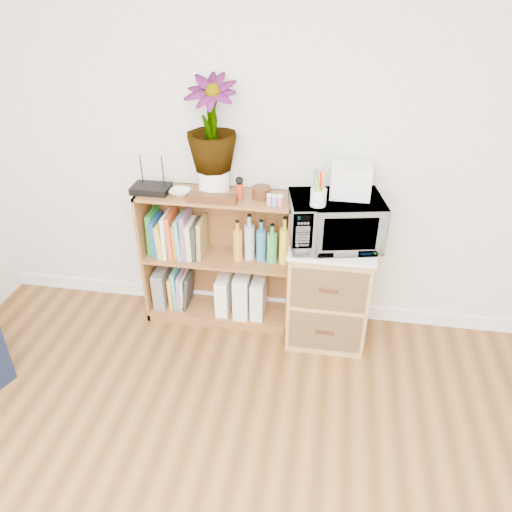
# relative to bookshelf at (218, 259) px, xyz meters

# --- Properties ---
(skirting_board) EXTENTS (4.00, 0.02, 0.10)m
(skirting_board) POSITION_rel_bookshelf_xyz_m (0.35, 0.14, -0.42)
(skirting_board) COLOR white
(skirting_board) RESTS_ON ground
(bookshelf) EXTENTS (1.00, 0.30, 0.95)m
(bookshelf) POSITION_rel_bookshelf_xyz_m (0.00, 0.00, 0.00)
(bookshelf) COLOR brown
(bookshelf) RESTS_ON ground
(wicker_unit) EXTENTS (0.50, 0.45, 0.70)m
(wicker_unit) POSITION_rel_bookshelf_xyz_m (0.75, -0.08, -0.12)
(wicker_unit) COLOR #9E7542
(wicker_unit) RESTS_ON ground
(microwave) EXTENTS (0.61, 0.47, 0.30)m
(microwave) POSITION_rel_bookshelf_xyz_m (0.75, -0.08, 0.40)
(microwave) COLOR silver
(microwave) RESTS_ON wicker_unit
(pen_cup) EXTENTS (0.09, 0.09, 0.10)m
(pen_cup) POSITION_rel_bookshelf_xyz_m (0.65, -0.19, 0.59)
(pen_cup) COLOR white
(pen_cup) RESTS_ON microwave
(small_appliance) EXTENTS (0.23, 0.19, 0.18)m
(small_appliance) POSITION_rel_bookshelf_xyz_m (0.82, -0.02, 0.64)
(small_appliance) COLOR silver
(small_appliance) RESTS_ON microwave
(router) EXTENTS (0.24, 0.16, 0.04)m
(router) POSITION_rel_bookshelf_xyz_m (-0.41, -0.02, 0.50)
(router) COLOR black
(router) RESTS_ON bookshelf
(white_bowl) EXTENTS (0.13, 0.13, 0.03)m
(white_bowl) POSITION_rel_bookshelf_xyz_m (-0.22, -0.03, 0.49)
(white_bowl) COLOR silver
(white_bowl) RESTS_ON bookshelf
(plant_pot) EXTENTS (0.19, 0.19, 0.16)m
(plant_pot) POSITION_rel_bookshelf_xyz_m (-0.01, 0.02, 0.56)
(plant_pot) COLOR white
(plant_pot) RESTS_ON bookshelf
(potted_plant) EXTENTS (0.31, 0.31, 0.55)m
(potted_plant) POSITION_rel_bookshelf_xyz_m (-0.01, 0.02, 0.91)
(potted_plant) COLOR #306528
(potted_plant) RESTS_ON plant_pot
(trinket_box) EXTENTS (0.29, 0.07, 0.05)m
(trinket_box) POSITION_rel_bookshelf_xyz_m (0.01, -0.10, 0.50)
(trinket_box) COLOR #3C2110
(trinket_box) RESTS_ON bookshelf
(kokeshi_doll) EXTENTS (0.05, 0.05, 0.10)m
(kokeshi_doll) POSITION_rel_bookshelf_xyz_m (0.16, -0.04, 0.53)
(kokeshi_doll) COLOR maroon
(kokeshi_doll) RESTS_ON bookshelf
(wooden_bowl) EXTENTS (0.12, 0.12, 0.07)m
(wooden_bowl) POSITION_rel_bookshelf_xyz_m (0.29, 0.01, 0.51)
(wooden_bowl) COLOR #3B2010
(wooden_bowl) RESTS_ON bookshelf
(paint_jars) EXTENTS (0.10, 0.04, 0.05)m
(paint_jars) POSITION_rel_bookshelf_xyz_m (0.39, -0.09, 0.50)
(paint_jars) COLOR pink
(paint_jars) RESTS_ON bookshelf
(file_box) EXTENTS (0.08, 0.22, 0.28)m
(file_box) POSITION_rel_bookshelf_xyz_m (-0.42, 0.00, -0.27)
(file_box) COLOR slate
(file_box) RESTS_ON bookshelf
(magazine_holder_left) EXTENTS (0.09, 0.22, 0.27)m
(magazine_holder_left) POSITION_rel_bookshelf_xyz_m (0.03, -0.01, -0.27)
(magazine_holder_left) COLOR white
(magazine_holder_left) RESTS_ON bookshelf
(magazine_holder_mid) EXTENTS (0.10, 0.26, 0.32)m
(magazine_holder_mid) POSITION_rel_bookshelf_xyz_m (0.17, -0.01, -0.25)
(magazine_holder_mid) COLOR silver
(magazine_holder_mid) RESTS_ON bookshelf
(magazine_holder_right) EXTENTS (0.09, 0.22, 0.28)m
(magazine_holder_right) POSITION_rel_bookshelf_xyz_m (0.28, -0.01, -0.27)
(magazine_holder_right) COLOR silver
(magazine_holder_right) RESTS_ON bookshelf
(cookbooks) EXTENTS (0.38, 0.20, 0.31)m
(cookbooks) POSITION_rel_bookshelf_xyz_m (-0.28, 0.00, 0.16)
(cookbooks) COLOR #20782C
(cookbooks) RESTS_ON bookshelf
(liquor_bottles) EXTENTS (0.44, 0.07, 0.32)m
(liquor_bottles) POSITION_rel_bookshelf_xyz_m (0.33, 0.00, 0.17)
(liquor_bottles) COLOR orange
(liquor_bottles) RESTS_ON bookshelf
(lower_books) EXTENTS (0.16, 0.19, 0.30)m
(lower_books) POSITION_rel_bookshelf_xyz_m (-0.28, 0.00, -0.27)
(lower_books) COLOR orange
(lower_books) RESTS_ON bookshelf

